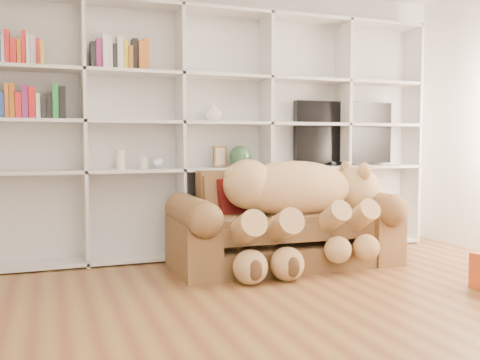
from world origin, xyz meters
name	(u,v)px	position (x,y,z in m)	size (l,w,h in m)	color
floor	(347,331)	(0.00, 0.00, 0.00)	(5.00, 5.00, 0.00)	brown
wall_back	(218,119)	(0.00, 2.50, 1.35)	(5.00, 0.02, 2.70)	white
bookshelf	(199,122)	(-0.24, 2.36, 1.31)	(4.43, 0.35, 2.40)	silver
sofa	(283,229)	(0.37, 1.71, 0.32)	(2.02, 0.87, 0.85)	brown
teddy_bear	(299,199)	(0.43, 1.54, 0.61)	(1.67, 0.87, 0.97)	tan
throw_pillow	(236,198)	(-0.04, 1.85, 0.61)	(0.35, 0.11, 0.35)	#5B0F0F
tv	(344,134)	(1.37, 2.35, 1.20)	(1.15, 0.18, 0.68)	black
picture_frame	(220,156)	(-0.05, 2.30, 0.98)	(0.16, 0.03, 0.20)	brown
green_vase	(241,156)	(0.17, 2.30, 0.97)	(0.21, 0.21, 0.21)	#295131
figurine_tall	(120,160)	(-1.01, 2.30, 0.95)	(0.09, 0.09, 0.17)	silver
figurine_short	(144,163)	(-0.79, 2.30, 0.92)	(0.07, 0.07, 0.11)	silver
snow_globe	(158,163)	(-0.66, 2.30, 0.92)	(0.10, 0.10, 0.10)	white
shelf_vase	(213,112)	(-0.11, 2.30, 1.41)	(0.18, 0.18, 0.18)	silver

